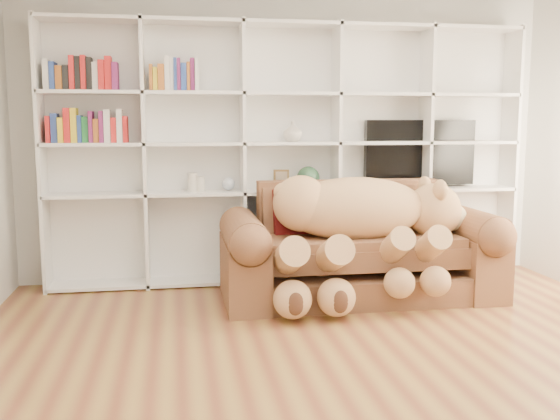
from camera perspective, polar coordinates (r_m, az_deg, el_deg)
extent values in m
plane|color=brown|center=(3.86, 7.33, -14.72)|extent=(5.00, 5.00, 0.00)
cube|color=silver|center=(6.00, 0.57, 6.67)|extent=(5.00, 0.02, 2.70)
cube|color=white|center=(5.97, 0.63, 5.22)|extent=(4.40, 0.03, 2.40)
cube|color=white|center=(5.83, -20.94, 4.63)|extent=(0.03, 0.35, 2.40)
cube|color=white|center=(5.72, -12.25, 4.92)|extent=(0.03, 0.35, 2.40)
cube|color=white|center=(5.75, -3.42, 5.10)|extent=(0.03, 0.35, 2.40)
cube|color=white|center=(5.91, 5.12, 5.16)|extent=(0.03, 0.35, 2.40)
cube|color=white|center=(6.19, 13.06, 5.12)|extent=(0.03, 0.35, 2.40)
cube|color=white|center=(6.58, 20.17, 4.99)|extent=(0.03, 0.35, 2.40)
cube|color=white|center=(5.99, 0.89, -6.11)|extent=(4.40, 0.35, 0.03)
cube|color=white|center=(5.84, 0.90, 1.72)|extent=(4.40, 0.35, 0.03)
cube|color=white|center=(5.81, 0.91, 6.13)|extent=(4.40, 0.35, 0.03)
cube|color=white|center=(5.81, 0.92, 10.57)|extent=(4.40, 0.35, 0.03)
cube|color=white|center=(5.87, 0.94, 16.62)|extent=(4.40, 0.35, 0.03)
cube|color=brown|center=(5.42, 7.27, -6.73)|extent=(2.21, 0.90, 0.23)
cube|color=brown|center=(5.32, 7.40, -3.17)|extent=(1.64, 0.74, 0.32)
cube|color=brown|center=(5.68, 6.22, -0.18)|extent=(1.64, 0.21, 0.58)
cube|color=brown|center=(5.18, -3.28, -5.38)|extent=(0.34, 1.00, 0.58)
cube|color=brown|center=(5.74, 16.84, -4.40)|extent=(0.34, 1.00, 0.58)
cylinder|color=brown|center=(5.13, -3.31, -2.23)|extent=(0.34, 0.95, 0.34)
cylinder|color=brown|center=(5.69, 16.95, -1.55)|extent=(0.34, 0.95, 0.34)
ellipsoid|color=tan|center=(5.22, 6.89, 0.14)|extent=(1.22, 0.59, 0.53)
sphere|color=tan|center=(5.11, 1.92, 0.60)|extent=(0.46, 0.46, 0.46)
sphere|color=tan|center=(5.47, 13.88, -0.03)|extent=(0.46, 0.46, 0.46)
sphere|color=#D4BB8C|center=(5.55, 15.55, -0.63)|extent=(0.23, 0.23, 0.23)
sphere|color=#432618|center=(5.59, 16.37, -0.71)|extent=(0.07, 0.07, 0.07)
ellipsoid|color=tan|center=(5.29, 14.43, 1.75)|extent=(0.11, 0.18, 0.18)
ellipsoid|color=tan|center=(5.58, 13.08, 2.12)|extent=(0.11, 0.18, 0.18)
sphere|color=tan|center=(5.07, 0.29, 1.63)|extent=(0.16, 0.16, 0.16)
cylinder|color=tan|center=(5.02, 10.25, -3.55)|extent=(0.20, 0.56, 0.41)
cylinder|color=tan|center=(5.12, 13.36, -3.40)|extent=(0.20, 0.56, 0.41)
cylinder|color=tan|center=(4.81, 0.74, -4.43)|extent=(0.23, 0.65, 0.48)
cylinder|color=tan|center=(4.88, 4.64, -4.28)|extent=(0.23, 0.65, 0.48)
sphere|color=tan|center=(4.90, 10.90, -6.61)|extent=(0.24, 0.24, 0.24)
sphere|color=tan|center=(5.01, 14.07, -6.38)|extent=(0.24, 0.24, 0.24)
sphere|color=tan|center=(4.70, 1.13, -8.15)|extent=(0.29, 0.29, 0.29)
sphere|color=tan|center=(4.78, 5.14, -7.93)|extent=(0.29, 0.29, 0.29)
cube|color=#601014|center=(5.38, 1.57, -0.35)|extent=(0.44, 0.26, 0.45)
cube|color=black|center=(6.23, 12.64, 5.15)|extent=(1.10, 0.08, 0.63)
cube|color=black|center=(6.25, 12.56, 2.26)|extent=(0.37, 0.18, 0.04)
cube|color=brown|center=(5.82, 0.11, 2.83)|extent=(0.15, 0.05, 0.18)
sphere|color=#2B5337|center=(5.86, 2.59, 2.95)|extent=(0.22, 0.22, 0.22)
cylinder|color=beige|center=(5.74, -8.00, 2.53)|extent=(0.11, 0.11, 0.17)
cylinder|color=beige|center=(5.74, -7.28, 2.38)|extent=(0.10, 0.10, 0.14)
sphere|color=silver|center=(5.76, -4.75, 2.41)|extent=(0.12, 0.12, 0.12)
imported|color=beige|center=(5.81, 1.16, 7.19)|extent=(0.19, 0.19, 0.18)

